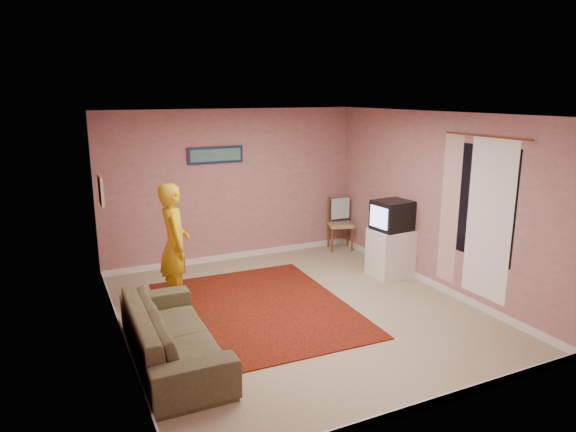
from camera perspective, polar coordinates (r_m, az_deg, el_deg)
name	(u,v)px	position (r m, az deg, el deg)	size (l,w,h in m)	color
ground	(297,311)	(7.01, 1.06, -10.48)	(5.00, 5.00, 0.00)	tan
wall_back	(233,186)	(8.85, -6.15, 3.34)	(4.50, 0.02, 2.60)	#B4767A
wall_front	(428,279)	(4.58, 15.30, -6.72)	(4.50, 0.02, 2.60)	#B4767A
wall_left	(115,237)	(5.96, -18.64, -2.26)	(0.02, 5.00, 2.60)	#B4767A
wall_right	(435,201)	(7.83, 16.01, 1.57)	(0.02, 5.00, 2.60)	#B4767A
ceiling	(298,114)	(6.41, 1.16, 11.28)	(4.50, 5.00, 0.02)	silver
baseboard_back	(235,256)	(9.14, -5.93, -4.40)	(4.50, 0.02, 0.10)	silver
baseboard_front	(419,407)	(5.15, 14.31, -19.87)	(4.50, 0.02, 0.10)	silver
baseboard_left	(125,341)	(6.40, -17.69, -13.09)	(0.02, 5.00, 0.10)	silver
baseboard_right	(429,282)	(8.17, 15.39, -7.04)	(0.02, 5.00, 0.10)	silver
window	(482,203)	(7.17, 20.77, 1.37)	(0.01, 1.10, 1.50)	black
curtain_sheer	(489,220)	(7.10, 21.42, -0.46)	(0.01, 0.75, 2.10)	white
curtain_floral	(450,210)	(7.57, 17.52, 0.68)	(0.01, 0.35, 2.10)	white
curtain_rod	(486,136)	(7.02, 21.11, 8.30)	(0.02, 0.02, 1.40)	brown
picture_back	(216,155)	(8.64, -8.05, 6.74)	(0.95, 0.04, 0.28)	#151B39
picture_left	(101,191)	(7.47, -20.08, 2.67)	(0.04, 0.38, 0.42)	beige
area_rug	(257,308)	(7.07, -3.48, -10.21)	(2.38, 2.98, 0.02)	#310507
tv_cabinet	(390,253)	(8.33, 11.31, -4.02)	(0.60, 0.54, 0.76)	silver
crt_tv	(392,215)	(8.16, 11.48, 0.08)	(0.59, 0.53, 0.47)	black
chair_a	(341,218)	(9.55, 5.86, -0.27)	(0.54, 0.53, 0.52)	tan
dvd_player	(340,222)	(9.56, 5.85, -0.65)	(0.35, 0.25, 0.06)	#A2A2A7
blue_throw	(340,208)	(9.52, 5.84, 0.85)	(0.36, 0.05, 0.38)	#82B1D4
chair_b	(391,239)	(8.36, 11.34, -2.55)	(0.45, 0.47, 0.51)	tan
game_console	(391,243)	(8.37, 11.32, -3.00)	(0.24, 0.18, 0.05)	white
sofa	(173,333)	(5.84, -12.69, -12.58)	(2.13, 0.83, 0.62)	brown
person	(175,245)	(7.12, -12.49, -3.14)	(0.62, 0.41, 1.69)	gold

